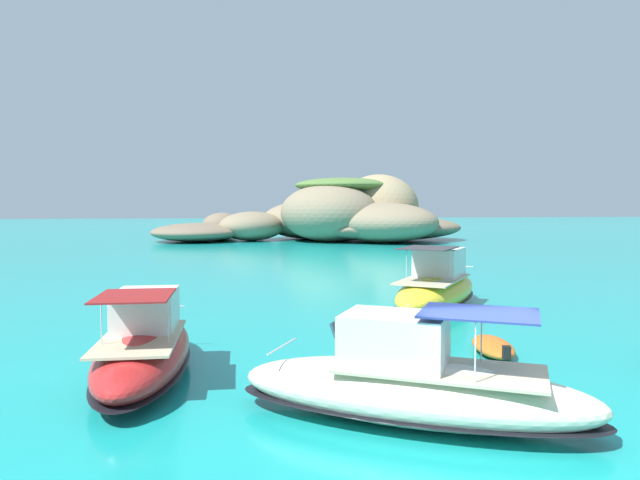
# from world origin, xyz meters

# --- Properties ---
(ground_plane) EXTENTS (400.00, 400.00, 0.00)m
(ground_plane) POSITION_xyz_m (0.00, 0.00, 0.00)
(ground_plane) COLOR teal
(islet_large) EXTENTS (28.98, 27.57, 8.48)m
(islet_large) POSITION_xyz_m (11.24, 62.54, 3.08)
(islet_large) COLOR #84755B
(islet_large) RESTS_ON ground
(islet_small) EXTENTS (20.45, 19.10, 3.71)m
(islet_small) POSITION_xyz_m (-5.37, 64.95, 1.52)
(islet_small) COLOR #756651
(islet_small) RESTS_ON ground
(motorboat_cream) EXTENTS (7.69, 5.62, 2.36)m
(motorboat_cream) POSITION_xyz_m (-1.20, 1.27, 0.75)
(motorboat_cream) COLOR beige
(motorboat_cream) RESTS_ON ground
(motorboat_red) EXTENTS (2.38, 7.47, 2.33)m
(motorboat_red) POSITION_xyz_m (-7.01, 5.47, 0.74)
(motorboat_red) COLOR red
(motorboat_red) RESTS_ON ground
(motorboat_yellow) EXTENTS (7.15, 8.66, 2.74)m
(motorboat_yellow) POSITION_xyz_m (4.07, 13.73, 0.87)
(motorboat_yellow) COLOR yellow
(motorboat_yellow) RESTS_ON ground
(dinghy_tender) EXTENTS (1.59, 2.87, 0.58)m
(dinghy_tender) POSITION_xyz_m (2.96, 6.12, 0.22)
(dinghy_tender) COLOR orange
(dinghy_tender) RESTS_ON ground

